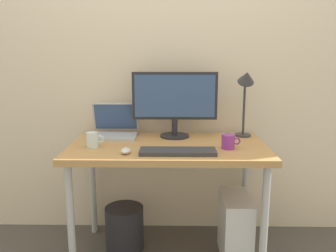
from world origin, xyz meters
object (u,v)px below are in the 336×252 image
mouse (126,151)px  monitor (175,100)px  keyboard (178,151)px  coffee_mug (228,142)px  desk (168,156)px  glass_cup (93,140)px  wastebasket (125,228)px  desk_lamp (246,88)px  laptop (114,128)px  computer_tower (235,227)px

mouse → monitor: bearing=56.1°
keyboard → coffee_mug: 0.33m
desk → keyboard: keyboard is taller
coffee_mug → glass_cup: 0.83m
wastebasket → desk_lamp: bearing=10.8°
desk_lamp → keyboard: bearing=-137.8°
laptop → desk: bearing=-31.3°
monitor → computer_tower: size_ratio=1.37×
monitor → desk: bearing=-101.3°
laptop → wastebasket: (0.08, -0.17, -0.66)m
desk_lamp → keyboard: (-0.46, -0.42, -0.33)m
monitor → keyboard: monitor is taller
desk → glass_cup: bearing=-170.8°
desk_lamp → computer_tower: size_ratio=1.13×
laptop → mouse: (0.14, -0.44, -0.04)m
computer_tower → mouse: bearing=-165.8°
coffee_mug → computer_tower: coffee_mug is taller
laptop → coffee_mug: bearing=-23.5°
mouse → wastebasket: (-0.06, 0.27, -0.62)m
laptop → glass_cup: bearing=-104.9°
desk → laptop: size_ratio=3.86×
desk → monitor: (0.04, 0.21, 0.33)m
desk → keyboard: 0.23m
desk → computer_tower: (0.44, -0.04, -0.47)m
desk → glass_cup: glass_cup is taller
desk → computer_tower: desk is taller
laptop → desk_lamp: bearing=-1.2°
desk_lamp → glass_cup: (-0.98, -0.29, -0.29)m
glass_cup → monitor: bearing=29.7°
mouse → glass_cup: glass_cup is taller
laptop → wastebasket: bearing=-65.2°
glass_cup → laptop: bearing=75.1°
laptop → coffee_mug: laptop is taller
keyboard → computer_tower: keyboard is taller
mouse → computer_tower: size_ratio=0.21×
laptop → mouse: laptop is taller
desk → laptop: 0.46m
keyboard → wastebasket: (-0.36, 0.26, -0.62)m
glass_cup → wastebasket: bearing=39.1°
desk_lamp → wastebasket: desk_lamp is taller
wastebasket → glass_cup: bearing=-140.9°
monitor → computer_tower: 0.93m
coffee_mug → computer_tower: 0.60m
wastebasket → computer_tower: bearing=-7.2°
mouse → computer_tower: (0.68, 0.17, -0.56)m
coffee_mug → laptop: bearing=156.5°
monitor → computer_tower: monitor is taller
monitor → keyboard: 0.48m
desk → monitor: size_ratio=2.15×
monitor → laptop: bearing=177.4°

